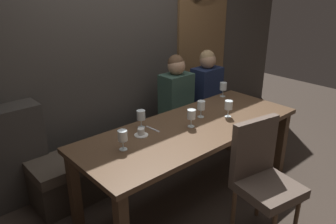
{
  "coord_description": "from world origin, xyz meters",
  "views": [
    {
      "loc": [
        -1.99,
        -1.9,
        1.99
      ],
      "look_at": [
        -0.1,
        0.22,
        0.84
      ],
      "focal_mm": 35.33,
      "sensor_mm": 36.0,
      "label": 1
    }
  ],
  "objects": [
    {
      "name": "chair_near_side",
      "position": [
        0.06,
        -0.72,
        0.56
      ],
      "size": [
        0.51,
        0.51,
        0.98
      ],
      "color": "brown",
      "rests_on": "ground"
    },
    {
      "name": "wine_glass_center_back",
      "position": [
        -0.01,
        -0.0,
        0.85
      ],
      "size": [
        0.08,
        0.08,
        0.16
      ],
      "color": "silver",
      "rests_on": "dining_table"
    },
    {
      "name": "wine_glass_center_front",
      "position": [
        0.42,
        -0.07,
        0.86
      ],
      "size": [
        0.08,
        0.08,
        0.16
      ],
      "color": "silver",
      "rests_on": "dining_table"
    },
    {
      "name": "fork_on_table",
      "position": [
        -0.31,
        0.19,
        0.74
      ],
      "size": [
        0.03,
        0.17,
        0.01
      ],
      "primitive_type": "cube",
      "rotation": [
        0.0,
        0.0,
        0.07
      ],
      "color": "silver",
      "rests_on": "dining_table"
    },
    {
      "name": "banquette_bench",
      "position": [
        0.0,
        0.7,
        0.23
      ],
      "size": [
        2.5,
        0.44,
        0.45
      ],
      "color": "#312A23",
      "rests_on": "ground"
    },
    {
      "name": "wine_glass_far_right",
      "position": [
        -0.72,
        0.05,
        0.85
      ],
      "size": [
        0.08,
        0.08,
        0.16
      ],
      "color": "silver",
      "rests_on": "dining_table"
    },
    {
      "name": "diner_bearded",
      "position": [
        1.0,
        0.73,
        0.8
      ],
      "size": [
        0.36,
        0.24,
        0.74
      ],
      "color": "#192342",
      "rests_on": "banquette_bench"
    },
    {
      "name": "wine_glass_far_left",
      "position": [
        0.22,
        0.1,
        0.85
      ],
      "size": [
        0.08,
        0.08,
        0.16
      ],
      "color": "silver",
      "rests_on": "dining_table"
    },
    {
      "name": "wine_glass_end_left",
      "position": [
        -0.36,
        0.29,
        0.85
      ],
      "size": [
        0.08,
        0.08,
        0.16
      ],
      "color": "silver",
      "rests_on": "dining_table"
    },
    {
      "name": "arched_door",
      "position": [
        1.35,
        1.15,
        1.36
      ],
      "size": [
        0.9,
        0.05,
        2.55
      ],
      "color": "brown",
      "rests_on": "ground"
    },
    {
      "name": "ground",
      "position": [
        0.0,
        0.0,
        0.0
      ],
      "size": [
        9.0,
        9.0,
        0.0
      ],
      "primitive_type": "plane",
      "color": "#382D26"
    },
    {
      "name": "back_wall_tiled",
      "position": [
        0.0,
        1.22,
        1.5
      ],
      "size": [
        6.0,
        0.12,
        3.0
      ],
      "primitive_type": "cube",
      "color": "#423D38",
      "rests_on": "ground"
    },
    {
      "name": "wine_glass_end_right",
      "position": [
        0.85,
        0.34,
        0.85
      ],
      "size": [
        0.08,
        0.08,
        0.16
      ],
      "color": "silver",
      "rests_on": "dining_table"
    },
    {
      "name": "espresso_cup",
      "position": [
        -0.46,
        0.16,
        0.77
      ],
      "size": [
        0.12,
        0.12,
        0.06
      ],
      "color": "white",
      "rests_on": "dining_table"
    },
    {
      "name": "diner_redhead",
      "position": [
        0.48,
        0.73,
        0.81
      ],
      "size": [
        0.36,
        0.24,
        0.76
      ],
      "color": "#2D473D",
      "rests_on": "banquette_bench"
    },
    {
      "name": "dining_table",
      "position": [
        0.0,
        0.0,
        0.65
      ],
      "size": [
        2.2,
        0.84,
        0.74
      ],
      "color": "#493422",
      "rests_on": "ground"
    }
  ]
}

